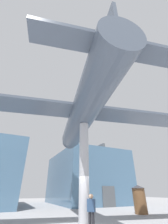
# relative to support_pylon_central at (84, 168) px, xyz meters

# --- Properties ---
(glass_pavilion_right) EXTENTS (9.75, 13.44, 7.94)m
(glass_pavilion_right) POSITION_rel_support_pylon_central_xyz_m (7.64, 15.66, 0.71)
(glass_pavilion_right) COLOR slate
(glass_pavilion_right) RESTS_ON ground_plane
(support_pylon_central) EXTENTS (0.61, 0.61, 5.95)m
(support_pylon_central) POSITION_rel_support_pylon_central_xyz_m (0.00, 0.00, 0.00)
(support_pylon_central) COLOR #B7B7BC
(support_pylon_central) RESTS_ON ground_plane
(suspended_airplane) EXTENTS (21.56, 14.78, 3.57)m
(suspended_airplane) POSITION_rel_support_pylon_central_xyz_m (0.05, 0.23, 3.98)
(suspended_airplane) COLOR #4C5666
(suspended_airplane) RESTS_ON support_pylon_central
(visitor_person) EXTENTS (0.43, 0.45, 1.58)m
(visitor_person) POSITION_rel_support_pylon_central_xyz_m (0.10, -0.67, -2.08)
(visitor_person) COLOR #232328
(visitor_person) RESTS_ON ground_plane
(info_kiosk) EXTENTS (1.23, 1.23, 2.21)m
(info_kiosk) POSITION_rel_support_pylon_central_xyz_m (6.67, 2.71, -1.83)
(info_kiosk) COLOR brown
(info_kiosk) RESTS_ON ground_plane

